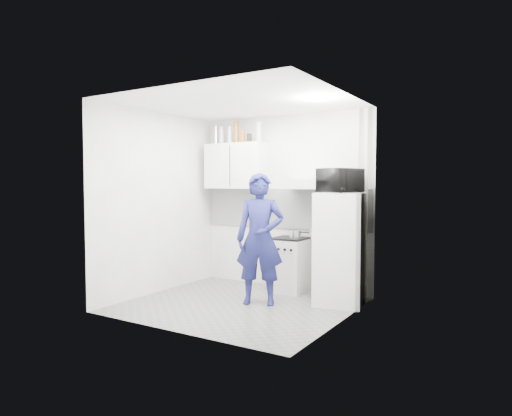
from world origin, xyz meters
The scene contains 24 objects.
floor centered at (0.00, 0.00, 0.00)m, with size 2.80×2.80×0.00m, color #616059.
ceiling centered at (0.00, 0.00, 2.60)m, with size 2.80×2.80×0.00m, color white.
wall_back centered at (0.00, 1.25, 1.30)m, with size 2.80×2.80×0.00m, color white.
wall_left centered at (-1.40, 0.00, 1.30)m, with size 2.60×2.60×0.00m, color white.
wall_right centered at (1.40, 0.00, 1.30)m, with size 2.60×2.60×0.00m, color white.
person centered at (0.21, 0.20, 0.86)m, with size 0.63×0.41×1.72m, color navy.
stove centered at (0.23, 1.00, 0.38)m, with size 0.48×0.48×0.77m, color silver.
fridge centered at (1.10, 0.73, 0.73)m, with size 0.60×0.60×1.46m, color white.
stove_top centered at (0.23, 1.00, 0.78)m, with size 0.46×0.46×0.03m, color black.
saucepan centered at (0.30, 1.05, 0.84)m, with size 0.18×0.18×0.10m, color silver.
microwave centered at (1.10, 0.73, 1.61)m, with size 0.38×0.57×0.31m, color black.
bottle_a centered at (-1.15, 1.07, 2.35)m, with size 0.07×0.07×0.30m, color silver.
bottle_b centered at (-1.04, 1.07, 2.34)m, with size 0.07×0.07×0.28m, color #B2B7BC.
bottle_c centered at (-0.88, 1.07, 2.33)m, with size 0.06×0.06×0.27m, color #B2B7BC.
bottle_d centered at (-0.75, 1.07, 2.38)m, with size 0.08×0.08×0.35m, color brown.
canister_a centered at (-0.63, 1.07, 2.30)m, with size 0.08×0.08×0.20m, color brown.
canister_b centered at (-0.51, 1.07, 2.27)m, with size 0.07×0.07×0.14m, color black.
bottle_e centered at (-0.34, 1.07, 2.36)m, with size 0.08×0.08×0.31m, color #B2B7BC.
upper_cabinet centered at (-0.75, 1.07, 1.85)m, with size 1.00×0.35×0.70m, color white.
range_hood centered at (0.45, 1.00, 1.57)m, with size 0.60×0.50×0.14m, color silver.
backsplash centered at (0.00, 1.24, 1.20)m, with size 2.74×0.03×0.60m, color white.
pipe_a centered at (1.30, 1.17, 1.30)m, with size 0.05×0.05×2.60m, color silver.
pipe_b centered at (1.18, 1.17, 1.30)m, with size 0.04×0.04×2.60m, color silver.
ceiling_spot_fixture centered at (1.00, 0.20, 2.57)m, with size 0.10×0.10×0.02m, color white.
Camera 1 is at (3.25, -4.86, 1.57)m, focal length 32.00 mm.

